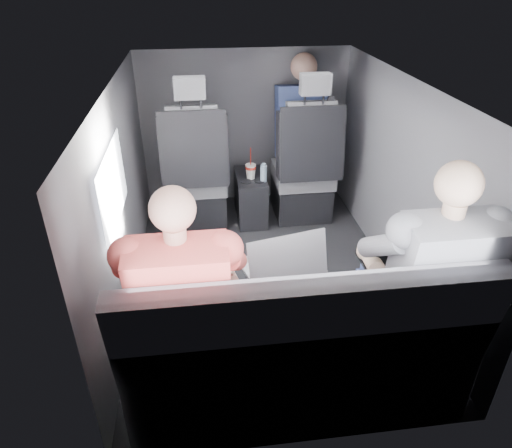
{
  "coord_description": "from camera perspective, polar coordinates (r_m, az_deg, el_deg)",
  "views": [
    {
      "loc": [
        -0.4,
        -2.6,
        1.95
      ],
      "look_at": [
        -0.07,
        -0.05,
        0.47
      ],
      "focal_mm": 32.0,
      "sensor_mm": 36.0,
      "label": 1
    }
  ],
  "objects": [
    {
      "name": "laptop_silver",
      "position": [
        2.29,
        3.5,
        -5.09
      ],
      "size": [
        0.45,
        0.43,
        0.28
      ],
      "color": "#ACACB0",
      "rests_on": "rear_bench"
    },
    {
      "name": "panel_left",
      "position": [
        2.94,
        -16.33,
        2.92
      ],
      "size": [
        0.02,
        2.6,
        1.35
      ],
      "primitive_type": "cube",
      "color": "#56565B",
      "rests_on": "floor"
    },
    {
      "name": "passenger_front_right",
      "position": [
        3.98,
        5.66,
        12.39
      ],
      "size": [
        0.43,
        0.43,
        0.91
      ],
      "color": "navy",
      "rests_on": "front_seat_right"
    },
    {
      "name": "laptop_black",
      "position": [
        2.44,
        17.42,
        -4.34
      ],
      "size": [
        0.34,
        0.31,
        0.24
      ],
      "color": "black",
      "rests_on": "passenger_rear_right"
    },
    {
      "name": "passenger_rear_right",
      "position": [
        2.32,
        20.15,
        -6.26
      ],
      "size": [
        0.54,
        0.65,
        1.28
      ],
      "color": "navy",
      "rests_on": "rear_bench"
    },
    {
      "name": "side_window",
      "position": [
        2.58,
        -17.38,
        4.4
      ],
      "size": [
        0.02,
        0.75,
        0.42
      ],
      "primitive_type": "cube",
      "color": "white",
      "rests_on": "panel_left"
    },
    {
      "name": "center_console",
      "position": [
        3.92,
        -0.68,
        3.38
      ],
      "size": [
        0.24,
        0.48,
        0.41
      ],
      "color": "black",
      "rests_on": "floor"
    },
    {
      "name": "soda_cup",
      "position": [
        3.76,
        -0.67,
        6.67
      ],
      "size": [
        0.09,
        0.09,
        0.27
      ],
      "color": "white",
      "rests_on": "center_console"
    },
    {
      "name": "front_seat_left",
      "position": [
        3.78,
        -7.45,
        5.4
      ],
      "size": [
        0.52,
        0.58,
        1.26
      ],
      "color": "black",
      "rests_on": "floor"
    },
    {
      "name": "panel_back",
      "position": [
        1.87,
        7.38,
        -13.47
      ],
      "size": [
        1.8,
        0.02,
        1.35
      ],
      "primitive_type": "cube",
      "color": "#56565B",
      "rests_on": "floor"
    },
    {
      "name": "ceiling",
      "position": [
        2.7,
        1.48,
        17.05
      ],
      "size": [
        2.6,
        2.6,
        0.0
      ],
      "primitive_type": "plane",
      "rotation": [
        3.14,
        0.0,
        0.0
      ],
      "color": "#B2B2AD",
      "rests_on": "panel_back"
    },
    {
      "name": "front_seat_right",
      "position": [
        3.87,
        6.04,
        6.13
      ],
      "size": [
        0.52,
        0.58,
        1.26
      ],
      "color": "black",
      "rests_on": "floor"
    },
    {
      "name": "panel_front",
      "position": [
        4.13,
        -1.42,
        11.88
      ],
      "size": [
        1.8,
        0.02,
        1.35
      ],
      "primitive_type": "cube",
      "color": "#56565B",
      "rests_on": "floor"
    },
    {
      "name": "seatbelt",
      "position": [
        3.57,
        6.99,
        10.9
      ],
      "size": [
        0.35,
        0.11,
        0.59
      ],
      "primitive_type": "cube",
      "rotation": [
        -0.14,
        0.49,
        0.0
      ],
      "color": "black",
      "rests_on": "front_seat_right"
    },
    {
      "name": "passenger_rear_left",
      "position": [
        2.1,
        -9.04,
        -9.27
      ],
      "size": [
        0.51,
        0.63,
        1.24
      ],
      "color": "#323337",
      "rests_on": "rear_bench"
    },
    {
      "name": "floor",
      "position": [
        3.28,
        1.17,
        -6.62
      ],
      "size": [
        2.6,
        2.6,
        0.0
      ],
      "primitive_type": "plane",
      "color": "black",
      "rests_on": "ground"
    },
    {
      "name": "panel_right",
      "position": [
        3.18,
        17.62,
        4.78
      ],
      "size": [
        0.02,
        2.6,
        1.35
      ],
      "primitive_type": "cube",
      "color": "#56565B",
      "rests_on": "floor"
    },
    {
      "name": "laptop_white",
      "position": [
        2.23,
        -8.14,
        -6.6
      ],
      "size": [
        0.36,
        0.34,
        0.27
      ],
      "color": "white",
      "rests_on": "passenger_rear_left"
    },
    {
      "name": "rear_bench",
      "position": [
        2.29,
        5.3,
        -16.12
      ],
      "size": [
        1.6,
        0.57,
        0.92
      ],
      "color": "#5F5E63",
      "rests_on": "floor"
    },
    {
      "name": "water_bottle",
      "position": [
        3.71,
        0.96,
        6.38
      ],
      "size": [
        0.05,
        0.05,
        0.16
      ],
      "color": "#AFD8ED",
      "rests_on": "center_console"
    }
  ]
}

